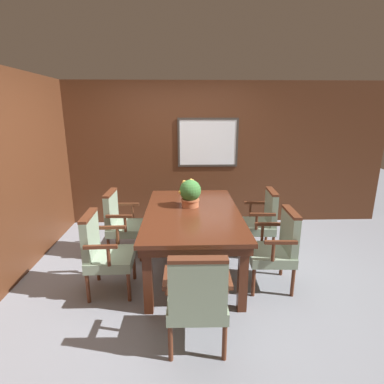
# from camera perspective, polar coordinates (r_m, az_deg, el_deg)

# --- Properties ---
(ground_plane) EXTENTS (14.00, 14.00, 0.00)m
(ground_plane) POSITION_cam_1_polar(r_m,az_deg,el_deg) (3.88, -2.29, -15.30)
(ground_plane) COLOR gray
(wall_back) EXTENTS (7.20, 0.08, 2.45)m
(wall_back) POSITION_cam_1_polar(r_m,az_deg,el_deg) (5.25, -2.30, 7.13)
(wall_back) COLOR #4C2816
(wall_back) RESTS_ON ground_plane
(wall_left) EXTENTS (0.06, 7.20, 2.45)m
(wall_left) POSITION_cam_1_polar(r_m,az_deg,el_deg) (3.95, -32.05, 2.04)
(wall_left) COLOR #4C2816
(wall_left) RESTS_ON ground_plane
(dining_table) EXTENTS (1.15, 1.95, 0.78)m
(dining_table) POSITION_cam_1_polar(r_m,az_deg,el_deg) (3.72, 0.08, -4.96)
(dining_table) COLOR #4C2314
(dining_table) RESTS_ON ground_plane
(chair_left_near) EXTENTS (0.50, 0.56, 0.91)m
(chair_left_near) POSITION_cam_1_polar(r_m,az_deg,el_deg) (3.47, -16.49, -10.61)
(chair_left_near) COLOR #562B19
(chair_left_near) RESTS_ON ground_plane
(chair_right_far) EXTENTS (0.52, 0.57, 0.91)m
(chair_right_far) POSITION_cam_1_polar(r_m,az_deg,el_deg) (4.33, 12.99, -5.10)
(chair_right_far) COLOR #562B19
(chair_right_far) RESTS_ON ground_plane
(chair_right_near) EXTENTS (0.51, 0.56, 0.91)m
(chair_right_near) POSITION_cam_1_polar(r_m,az_deg,el_deg) (3.57, 15.86, -9.87)
(chair_right_near) COLOR #562B19
(chair_right_near) RESTS_ON ground_plane
(chair_head_near) EXTENTS (0.55, 0.50, 0.91)m
(chair_head_near) POSITION_cam_1_polar(r_m,az_deg,el_deg) (2.61, 0.98, -19.37)
(chair_head_near) COLOR #562B19
(chair_head_near) RESTS_ON ground_plane
(chair_left_far) EXTENTS (0.51, 0.56, 0.91)m
(chair_left_far) POSITION_cam_1_polar(r_m,az_deg,el_deg) (4.27, -13.30, -5.42)
(chair_left_far) COLOR #562B19
(chair_left_far) RESTS_ON ground_plane
(potted_plant) EXTENTS (0.29, 0.30, 0.35)m
(potted_plant) POSITION_cam_1_polar(r_m,az_deg,el_deg) (3.81, -0.35, -0.15)
(potted_plant) COLOR #B2603D
(potted_plant) RESTS_ON dining_table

